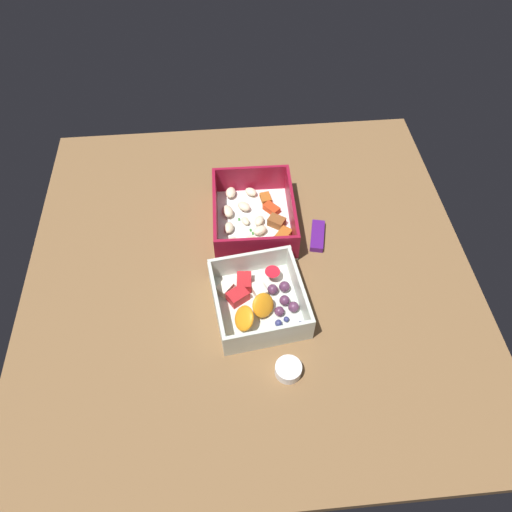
# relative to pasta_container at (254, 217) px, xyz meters

# --- Properties ---
(table_surface) EXTENTS (0.80, 0.80, 0.02)m
(table_surface) POSITION_rel_pasta_container_xyz_m (0.10, -0.02, -0.03)
(table_surface) COLOR brown
(table_surface) RESTS_ON ground
(pasta_container) EXTENTS (0.19, 0.15, 0.07)m
(pasta_container) POSITION_rel_pasta_container_xyz_m (0.00, 0.00, 0.00)
(pasta_container) COLOR white
(pasta_container) RESTS_ON table_surface
(fruit_bowl) EXTENTS (0.17, 0.16, 0.05)m
(fruit_bowl) POSITION_rel_pasta_container_xyz_m (0.18, -0.01, -0.00)
(fruit_bowl) COLOR silver
(fruit_bowl) RESTS_ON table_surface
(candy_bar) EXTENTS (0.07, 0.04, 0.01)m
(candy_bar) POSITION_rel_pasta_container_xyz_m (0.04, 0.12, -0.01)
(candy_bar) COLOR #51197A
(candy_bar) RESTS_ON table_surface
(paper_cup_liner) EXTENTS (0.04, 0.04, 0.02)m
(paper_cup_liner) POSITION_rel_pasta_container_xyz_m (0.31, 0.03, -0.01)
(paper_cup_liner) COLOR white
(paper_cup_liner) RESTS_ON table_surface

